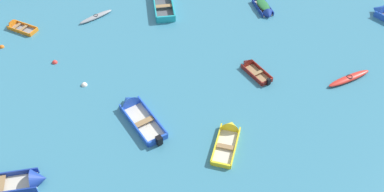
{
  "coord_description": "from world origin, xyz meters",
  "views": [
    {
      "loc": [
        4.21,
        2.28,
        20.35
      ],
      "look_at": [
        0.0,
        21.92,
        0.15
      ],
      "focal_mm": 39.89,
      "sensor_mm": 36.0,
      "label": 1
    }
  ],
  "objects_px": {
    "rowboat_yellow_back_row_left": "(229,133)",
    "kayak_red_near_right": "(349,78)",
    "mooring_buoy_between_boats_left": "(55,63)",
    "kayak_grey_outer_left": "(96,17)",
    "mooring_buoy_trailing": "(84,85)",
    "rowboat_deep_blue_cluster_inner": "(23,182)",
    "mooring_buoy_central": "(2,47)",
    "rowboat_blue_near_camera": "(135,110)",
    "rowboat_maroon_far_left": "(251,68)",
    "rowboat_orange_center": "(16,26)",
    "rowboat_deep_blue_far_right": "(265,9)"
  },
  "relations": [
    {
      "from": "mooring_buoy_between_boats_left",
      "to": "rowboat_orange_center",
      "type": "bearing_deg",
      "value": 145.4
    },
    {
      "from": "rowboat_deep_blue_cluster_inner",
      "to": "rowboat_maroon_far_left",
      "type": "bearing_deg",
      "value": 47.45
    },
    {
      "from": "kayak_red_near_right",
      "to": "mooring_buoy_central",
      "type": "relative_size",
      "value": 8.52
    },
    {
      "from": "rowboat_deep_blue_cluster_inner",
      "to": "kayak_red_near_right",
      "type": "bearing_deg",
      "value": 34.84
    },
    {
      "from": "kayak_grey_outer_left",
      "to": "mooring_buoy_trailing",
      "type": "relative_size",
      "value": 6.46
    },
    {
      "from": "rowboat_orange_center",
      "to": "mooring_buoy_central",
      "type": "distance_m",
      "value": 2.57
    },
    {
      "from": "rowboat_deep_blue_far_right",
      "to": "mooring_buoy_central",
      "type": "bearing_deg",
      "value": -154.85
    },
    {
      "from": "rowboat_deep_blue_cluster_inner",
      "to": "mooring_buoy_central",
      "type": "relative_size",
      "value": 11.7
    },
    {
      "from": "rowboat_maroon_far_left",
      "to": "rowboat_deep_blue_cluster_inner",
      "type": "xyz_separation_m",
      "value": [
        -11.32,
        -12.33,
        0.06
      ]
    },
    {
      "from": "rowboat_maroon_far_left",
      "to": "mooring_buoy_between_boats_left",
      "type": "distance_m",
      "value": 14.28
    },
    {
      "from": "rowboat_orange_center",
      "to": "rowboat_maroon_far_left",
      "type": "bearing_deg",
      "value": -3.3
    },
    {
      "from": "kayak_red_near_right",
      "to": "rowboat_yellow_back_row_left",
      "type": "distance_m",
      "value": 10.0
    },
    {
      "from": "mooring_buoy_trailing",
      "to": "rowboat_deep_blue_far_right",
      "type": "bearing_deg",
      "value": 45.56
    },
    {
      "from": "kayak_grey_outer_left",
      "to": "mooring_buoy_trailing",
      "type": "xyz_separation_m",
      "value": [
        2.13,
        -7.75,
        -0.14
      ]
    },
    {
      "from": "rowboat_blue_near_camera",
      "to": "mooring_buoy_between_boats_left",
      "type": "distance_m",
      "value": 7.99
    },
    {
      "from": "rowboat_orange_center",
      "to": "mooring_buoy_trailing",
      "type": "distance_m",
      "value": 9.48
    },
    {
      "from": "kayak_red_near_right",
      "to": "mooring_buoy_between_boats_left",
      "type": "height_order",
      "value": "kayak_red_near_right"
    },
    {
      "from": "rowboat_yellow_back_row_left",
      "to": "rowboat_deep_blue_cluster_inner",
      "type": "height_order",
      "value": "rowboat_deep_blue_cluster_inner"
    },
    {
      "from": "rowboat_deep_blue_far_right",
      "to": "mooring_buoy_central",
      "type": "relative_size",
      "value": 8.0
    },
    {
      "from": "rowboat_maroon_far_left",
      "to": "mooring_buoy_central",
      "type": "bearing_deg",
      "value": -175.55
    },
    {
      "from": "rowboat_deep_blue_cluster_inner",
      "to": "mooring_buoy_central",
      "type": "height_order",
      "value": "rowboat_deep_blue_cluster_inner"
    },
    {
      "from": "rowboat_deep_blue_far_right",
      "to": "rowboat_orange_center",
      "type": "xyz_separation_m",
      "value": [
        -19.3,
        -6.41,
        -0.12
      ]
    },
    {
      "from": "kayak_red_near_right",
      "to": "rowboat_yellow_back_row_left",
      "type": "xyz_separation_m",
      "value": [
        -7.44,
        -6.68,
        -0.01
      ]
    },
    {
      "from": "kayak_grey_outer_left",
      "to": "rowboat_deep_blue_cluster_inner",
      "type": "bearing_deg",
      "value": -83.29
    },
    {
      "from": "kayak_red_near_right",
      "to": "rowboat_deep_blue_cluster_inner",
      "type": "distance_m",
      "value": 22.1
    },
    {
      "from": "rowboat_yellow_back_row_left",
      "to": "kayak_red_near_right",
      "type": "bearing_deg",
      "value": 41.91
    },
    {
      "from": "rowboat_yellow_back_row_left",
      "to": "rowboat_deep_blue_cluster_inner",
      "type": "relative_size",
      "value": 0.82
    },
    {
      "from": "mooring_buoy_trailing",
      "to": "kayak_grey_outer_left",
      "type": "bearing_deg",
      "value": 105.37
    },
    {
      "from": "kayak_red_near_right",
      "to": "mooring_buoy_central",
      "type": "height_order",
      "value": "kayak_red_near_right"
    },
    {
      "from": "rowboat_deep_blue_cluster_inner",
      "to": "mooring_buoy_central",
      "type": "distance_m",
      "value": 13.2
    },
    {
      "from": "rowboat_deep_blue_far_right",
      "to": "kayak_red_near_right",
      "type": "distance_m",
      "value": 9.72
    },
    {
      "from": "kayak_grey_outer_left",
      "to": "mooring_buoy_trailing",
      "type": "distance_m",
      "value": 8.03
    },
    {
      "from": "rowboat_orange_center",
      "to": "rowboat_deep_blue_cluster_inner",
      "type": "height_order",
      "value": "rowboat_deep_blue_cluster_inner"
    },
    {
      "from": "rowboat_orange_center",
      "to": "mooring_buoy_trailing",
      "type": "xyz_separation_m",
      "value": [
        7.95,
        -5.18,
        -0.13
      ]
    },
    {
      "from": "rowboat_blue_near_camera",
      "to": "mooring_buoy_between_boats_left",
      "type": "bearing_deg",
      "value": 154.43
    },
    {
      "from": "rowboat_yellow_back_row_left",
      "to": "rowboat_blue_near_camera",
      "type": "xyz_separation_m",
      "value": [
        -6.26,
        0.64,
        0.04
      ]
    },
    {
      "from": "kayak_red_near_right",
      "to": "rowboat_deep_blue_cluster_inner",
      "type": "relative_size",
      "value": 0.73
    },
    {
      "from": "rowboat_deep_blue_far_right",
      "to": "rowboat_maroon_far_left",
      "type": "distance_m",
      "value": 7.51
    },
    {
      "from": "rowboat_yellow_back_row_left",
      "to": "rowboat_deep_blue_far_right",
      "type": "bearing_deg",
      "value": 86.24
    },
    {
      "from": "rowboat_deep_blue_cluster_inner",
      "to": "mooring_buoy_central",
      "type": "bearing_deg",
      "value": 124.62
    },
    {
      "from": "rowboat_deep_blue_cluster_inner",
      "to": "rowboat_yellow_back_row_left",
      "type": "bearing_deg",
      "value": 29.06
    },
    {
      "from": "mooring_buoy_central",
      "to": "mooring_buoy_trailing",
      "type": "bearing_deg",
      "value": -18.66
    },
    {
      "from": "kayak_grey_outer_left",
      "to": "rowboat_blue_near_camera",
      "type": "relative_size",
      "value": 0.66
    },
    {
      "from": "rowboat_deep_blue_far_right",
      "to": "kayak_grey_outer_left",
      "type": "bearing_deg",
      "value": -164.12
    },
    {
      "from": "rowboat_orange_center",
      "to": "rowboat_deep_blue_cluster_inner",
      "type": "bearing_deg",
      "value": -60.17
    },
    {
      "from": "mooring_buoy_between_boats_left",
      "to": "mooring_buoy_trailing",
      "type": "height_order",
      "value": "mooring_buoy_trailing"
    },
    {
      "from": "rowboat_yellow_back_row_left",
      "to": "rowboat_blue_near_camera",
      "type": "height_order",
      "value": "rowboat_blue_near_camera"
    },
    {
      "from": "rowboat_deep_blue_far_right",
      "to": "mooring_buoy_central",
      "type": "distance_m",
      "value": 21.11
    },
    {
      "from": "rowboat_orange_center",
      "to": "kayak_grey_outer_left",
      "type": "bearing_deg",
      "value": 23.83
    },
    {
      "from": "kayak_grey_outer_left",
      "to": "rowboat_deep_blue_cluster_inner",
      "type": "height_order",
      "value": "rowboat_deep_blue_cluster_inner"
    }
  ]
}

